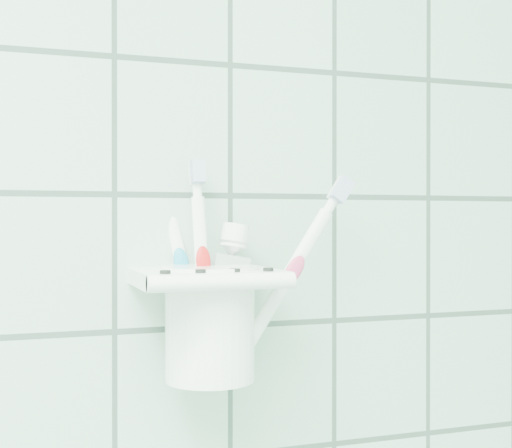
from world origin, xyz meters
TOP-DOWN VIEW (x-y plane):
  - holder_bracket at (0.66, 1.15)m, footprint 0.13×0.11m
  - cup at (0.66, 1.16)m, footprint 0.09×0.09m
  - toothbrush_pink at (0.66, 1.17)m, footprint 0.04×0.05m
  - toothbrush_blue at (0.66, 1.14)m, footprint 0.02×0.05m
  - toothbrush_orange at (0.68, 1.14)m, footprint 0.11×0.02m
  - toothpaste_tube at (0.67, 1.16)m, footprint 0.05×0.03m

SIDE VIEW (x-z plane):
  - cup at x=0.66m, z-range 1.21..1.32m
  - toothpaste_tube at x=0.67m, z-range 1.22..1.37m
  - holder_bracket at x=0.66m, z-range 1.28..1.32m
  - toothbrush_pink at x=0.66m, z-range 1.22..1.42m
  - toothbrush_blue at x=0.66m, z-range 1.22..1.42m
  - toothbrush_orange at x=0.68m, z-range 1.22..1.43m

